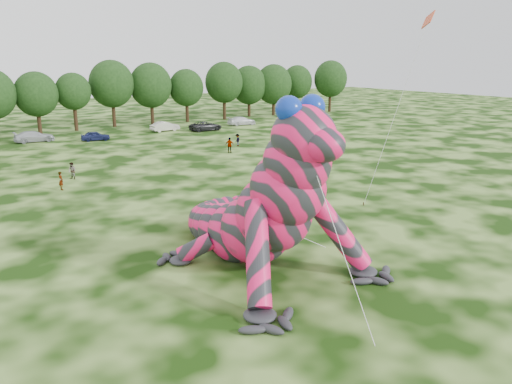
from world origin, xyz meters
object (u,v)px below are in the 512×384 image
at_px(spectator_2, 237,140).
at_px(car_4, 95,136).
at_px(inflatable_gecko, 240,178).
at_px(spectator_3, 230,145).
at_px(tree_11, 151,94).
at_px(tree_14, 249,91).
at_px(car_6, 206,126).
at_px(tree_13, 224,91).
at_px(car_7, 242,121).
at_px(tree_9, 74,102).
at_px(car_5, 165,126).
at_px(tree_8, 37,103).
at_px(tree_10, 112,94).
at_px(car_3, 34,136).
at_px(tree_16, 297,89).
at_px(flying_kite, 424,33).
at_px(spectator_1, 72,171).
at_px(tree_17, 330,86).
at_px(spectator_0, 61,181).
at_px(tree_12, 187,96).
at_px(tree_15, 274,90).

bearing_deg(spectator_2, car_4, -80.40).
height_order(inflatable_gecko, spectator_3, inflatable_gecko).
height_order(tree_11, tree_14, tree_11).
bearing_deg(tree_11, car_6, -72.83).
relative_size(tree_13, car_7, 2.10).
bearing_deg(tree_13, tree_9, 179.52).
relative_size(car_5, car_6, 0.87).
distance_m(tree_8, car_5, 18.39).
bearing_deg(tree_10, car_3, -146.98).
relative_size(tree_16, car_5, 2.13).
bearing_deg(car_7, flying_kite, 166.40).
distance_m(tree_11, car_6, 13.19).
xyz_separation_m(tree_9, spectator_1, (-8.74, -32.06, -3.56)).
height_order(inflatable_gecko, tree_8, inflatable_gecko).
distance_m(tree_16, tree_17, 7.06).
height_order(tree_10, spectator_3, tree_10).
relative_size(tree_8, spectator_0, 5.66).
bearing_deg(tree_16, tree_9, -177.39).
distance_m(car_3, spectator_0, 27.95).
xyz_separation_m(tree_12, car_6, (-2.55, -11.44, -3.78)).
bearing_deg(tree_10, inflatable_gecko, -101.94).
xyz_separation_m(tree_14, car_7, (-7.96, -10.00, -4.00)).
bearing_deg(car_5, car_4, 99.30).
bearing_deg(tree_9, car_7, -19.43).
bearing_deg(tree_14, tree_13, -165.85).
bearing_deg(tree_13, spectator_0, -136.04).
xyz_separation_m(tree_13, tree_14, (6.33, 1.60, -0.36)).
height_order(tree_10, tree_16, tree_10).
relative_size(tree_14, car_4, 2.50).
distance_m(inflatable_gecko, tree_16, 77.16).
bearing_deg(tree_13, flying_kite, -106.38).
xyz_separation_m(inflatable_gecko, car_6, (22.28, 45.47, -3.93)).
relative_size(tree_15, spectator_3, 5.32).
height_order(tree_15, car_7, tree_15).
relative_size(tree_14, tree_16, 1.00).
height_order(car_3, car_6, car_3).
bearing_deg(car_6, spectator_0, 130.17).
xyz_separation_m(car_3, car_7, (31.90, -0.89, -0.03)).
relative_size(tree_12, tree_14, 0.95).
bearing_deg(tree_8, car_3, -106.46).
height_order(inflatable_gecko, tree_12, inflatable_gecko).
bearing_deg(spectator_2, tree_13, -151.16).
bearing_deg(spectator_3, tree_17, -100.61).
xyz_separation_m(tree_10, car_6, (10.07, -12.28, -4.55)).
height_order(tree_17, car_4, tree_17).
height_order(flying_kite, car_7, flying_kite).
relative_size(tree_14, tree_15, 0.98).
relative_size(inflatable_gecko, tree_11, 1.84).
relative_size(tree_9, tree_13, 0.86).
bearing_deg(spectator_0, tree_10, -32.14).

